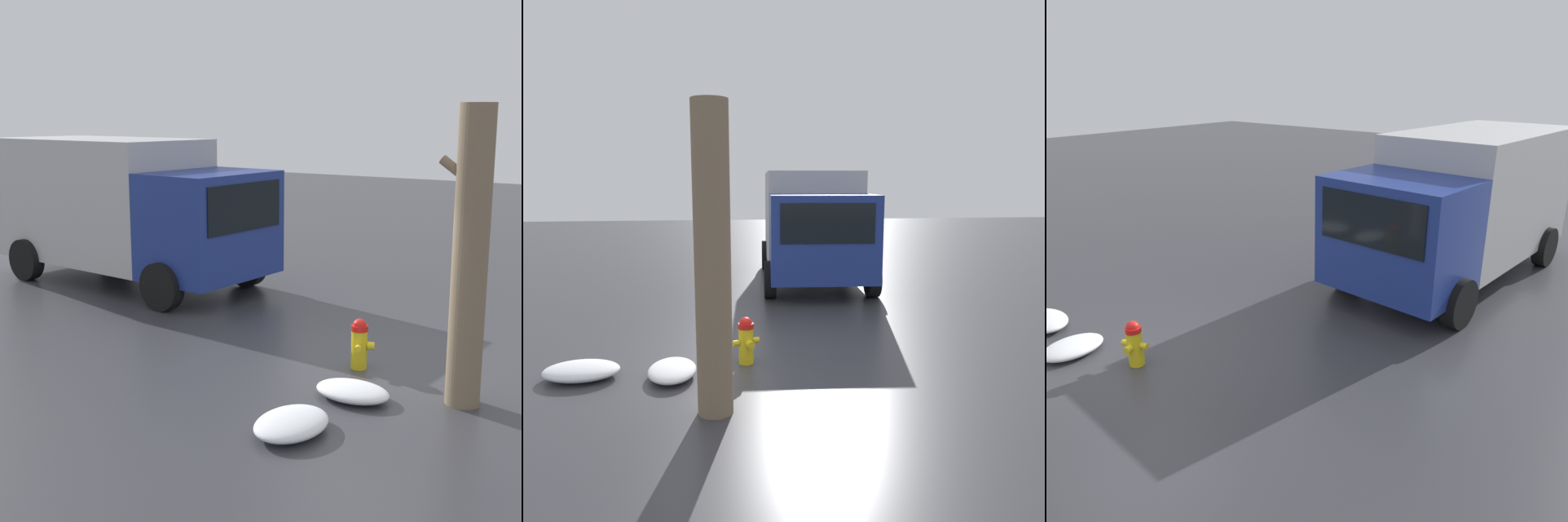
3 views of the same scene
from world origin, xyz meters
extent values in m
plane|color=#38383D|center=(0.00, 0.00, 0.00)|extent=(60.00, 60.00, 0.00)
cylinder|color=yellow|center=(0.00, 0.00, 0.28)|extent=(0.23, 0.23, 0.55)
cylinder|color=red|center=(0.00, 0.00, 0.59)|extent=(0.24, 0.24, 0.08)
sphere|color=red|center=(0.00, 0.00, 0.63)|extent=(0.19, 0.19, 0.19)
cylinder|color=yellow|center=(-0.15, -0.06, 0.34)|extent=(0.13, 0.14, 0.11)
cylinder|color=yellow|center=(0.06, -0.15, 0.34)|extent=(0.12, 0.13, 0.09)
cylinder|color=yellow|center=(-0.06, 0.15, 0.34)|extent=(0.12, 0.13, 0.09)
cylinder|color=#7F6B51|center=(-1.65, 0.45, 1.84)|extent=(0.43, 0.43, 3.68)
cylinder|color=#7F6B51|center=(-1.46, 0.45, 2.87)|extent=(0.49, 0.12, 0.39)
cube|color=navy|center=(4.23, -2.03, 1.46)|extent=(1.91, 2.59, 2.02)
cube|color=black|center=(3.35, -1.97, 1.86)|extent=(0.17, 2.08, 0.89)
cube|color=#BCBCBC|center=(7.35, -2.24, 1.75)|extent=(4.65, 2.78, 2.59)
cylinder|color=black|center=(4.24, -3.28, 0.45)|extent=(0.92, 0.34, 0.90)
cylinder|color=black|center=(4.40, -0.80, 0.45)|extent=(0.92, 0.34, 0.90)
cylinder|color=black|center=(8.38, -3.55, 0.45)|extent=(0.92, 0.34, 0.90)
cylinder|color=black|center=(8.55, -1.08, 0.45)|extent=(0.92, 0.34, 0.90)
ellipsoid|color=white|center=(-0.32, 2.36, 0.11)|extent=(0.76, 1.06, 0.22)
ellipsoid|color=white|center=(-0.45, 1.08, 0.10)|extent=(0.97, 0.68, 0.21)
camera|label=1|loc=(-4.32, 8.93, 3.53)|focal=50.00mm
camera|label=2|loc=(-7.52, 0.34, 2.77)|focal=35.00mm
camera|label=3|loc=(-3.60, -6.25, 4.17)|focal=35.00mm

